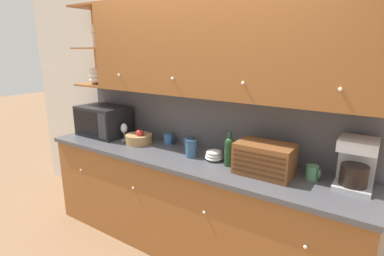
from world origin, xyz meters
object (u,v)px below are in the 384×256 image
wine_glass (124,129)px  fruit_basket (139,138)px  mug_blue_second (188,143)px  storage_canister (191,148)px  bread_box (264,159)px  mug (168,139)px  bowl_stack_on_counter (214,155)px  coffee_maker (356,163)px  microwave (103,121)px  wine_bottle (229,150)px  mug_patterned_third (313,173)px

wine_glass → fruit_basket: wine_glass is taller
mug_blue_second → storage_canister: storage_canister is taller
storage_canister → bread_box: size_ratio=0.36×
mug → bowl_stack_on_counter: mug is taller
mug_blue_second → bread_box: bread_box is taller
bread_box → coffee_maker: size_ratio=1.21×
fruit_basket → wine_glass: bearing=-177.1°
wine_glass → bowl_stack_on_counter: wine_glass is taller
mug → mug_blue_second: size_ratio=1.07×
mug → wine_glass: bearing=-160.5°
microwave → wine_bottle: size_ratio=1.91×
fruit_basket → mug: size_ratio=2.55×
wine_glass → bowl_stack_on_counter: (1.09, 0.01, -0.08)m
mug_blue_second → wine_bottle: (0.55, -0.20, 0.08)m
coffee_maker → storage_canister: bearing=-174.4°
microwave → fruit_basket: size_ratio=2.05×
mug_patterned_third → coffee_maker: 0.30m
coffee_maker → mug: bearing=177.8°
bowl_stack_on_counter → bread_box: (0.47, -0.05, 0.08)m
microwave → fruit_basket: (0.55, -0.01, -0.11)m
fruit_basket → mug_patterned_third: size_ratio=2.49×
wine_glass → bread_box: bearing=-1.3°
microwave → mug_blue_second: bearing=8.4°
wine_glass → wine_bottle: (1.25, -0.03, 0.01)m
bowl_stack_on_counter → fruit_basket: bearing=-179.7°
microwave → storage_canister: (1.22, -0.04, -0.09)m
fruit_basket → bowl_stack_on_counter: size_ratio=1.69×
mug_blue_second → bowl_stack_on_counter: 0.42m
wine_bottle → mug_patterned_third: size_ratio=2.67×
microwave → fruit_basket: bearing=-0.9°
wine_glass → mug_blue_second: (0.70, 0.17, -0.08)m
storage_canister → wine_bottle: wine_bottle is taller
storage_canister → bowl_stack_on_counter: (0.21, 0.04, -0.03)m
mug → storage_canister: size_ratio=0.69×
wine_glass → mug: 0.50m
mug → bread_box: bread_box is taller
bread_box → mug: bearing=169.7°
microwave → coffee_maker: 2.51m
bread_box → mug_patterned_third: bearing=16.8°
mug_blue_second → bowl_stack_on_counter: bearing=-22.4°
mug_blue_second → wine_bottle: wine_bottle is taller
microwave → wine_glass: bearing=-3.0°
mug_patterned_third → microwave: bearing=-178.7°
storage_canister → mug_patterned_third: 1.02m
storage_canister → mug_patterned_third: (1.02, 0.09, -0.02)m
wine_glass → coffee_maker: 2.16m
coffee_maker → microwave: bearing=-178.2°
bread_box → coffee_maker: (0.60, 0.13, 0.06)m
mug → bread_box: size_ratio=0.24×
fruit_basket → microwave: bearing=179.1°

